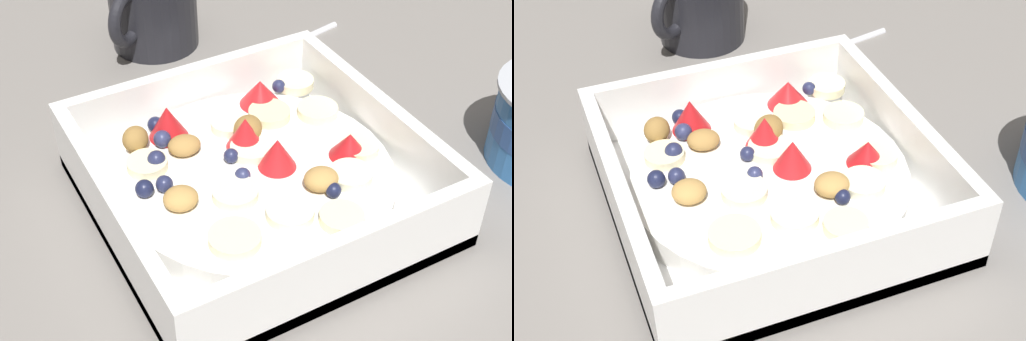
% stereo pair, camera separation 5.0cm
% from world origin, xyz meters
% --- Properties ---
extents(ground_plane, '(2.40, 2.40, 0.00)m').
position_xyz_m(ground_plane, '(0.00, 0.00, 0.00)').
color(ground_plane, gray).
extents(fruit_bowl, '(0.22, 0.22, 0.06)m').
position_xyz_m(fruit_bowl, '(-0.02, -0.01, 0.02)').
color(fruit_bowl, white).
rests_on(fruit_bowl, ground).
extents(spoon, '(0.05, 0.17, 0.01)m').
position_xyz_m(spoon, '(-0.18, 0.07, 0.00)').
color(spoon, silver).
rests_on(spoon, ground).
extents(coffee_mug, '(0.09, 0.10, 0.09)m').
position_xyz_m(coffee_mug, '(-0.26, 0.02, 0.05)').
color(coffee_mug, black).
rests_on(coffee_mug, ground).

